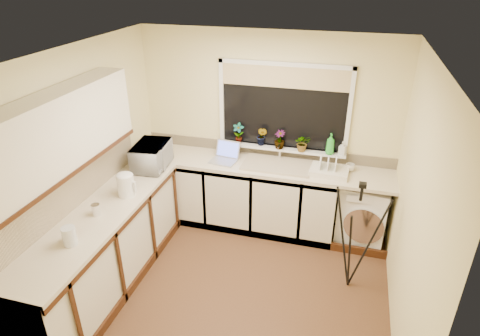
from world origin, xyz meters
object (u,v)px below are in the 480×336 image
object	(u,v)px
plant_c	(280,139)
cup_left	(71,235)
laptop	(225,156)
tripod	(355,237)
steel_jar	(96,210)
washing_machine	(364,212)
plant_d	(303,143)
dish_rack	(329,171)
cup_back	(350,168)
soap_bottle_green	(330,144)
kettle	(126,186)
plant_a	(238,133)
glass_jug	(69,236)
plant_b	(262,136)
microwave	(152,156)
soap_bottle_clear	(342,148)

from	to	relation	value
plant_c	cup_left	distance (m)	2.61
laptop	cup_left	xyz separation A→B (m)	(-0.83, -1.94, -0.01)
tripod	steel_jar	size ratio (longest dim) A/B	10.79
washing_machine	plant_d	xyz separation A→B (m)	(-0.82, 0.14, 0.76)
dish_rack	cup_back	distance (m)	0.27
steel_jar	cup_back	bearing A→B (deg)	34.64
cup_back	laptop	bearing A→B (deg)	-175.88
washing_machine	soap_bottle_green	distance (m)	0.94
kettle	plant_a	bearing A→B (deg)	56.91
plant_d	washing_machine	bearing A→B (deg)	-9.78
washing_machine	tripod	world-z (taller)	tripod
washing_machine	plant_c	xyz separation A→B (m)	(-1.10, 0.15, 0.77)
dish_rack	glass_jug	world-z (taller)	glass_jug
steel_jar	plant_c	bearing A→B (deg)	49.23
cup_left	plant_b	bearing A→B (deg)	60.29
dish_rack	soap_bottle_green	xyz separation A→B (m)	(-0.03, 0.23, 0.25)
kettle	glass_jug	size ratio (longest dim) A/B	1.35
washing_machine	plant_b	distance (m)	1.56
dish_rack	tripod	size ratio (longest dim) A/B	0.35
dish_rack	plant_d	world-z (taller)	plant_d
microwave	plant_a	world-z (taller)	plant_a
laptop	kettle	world-z (taller)	kettle
laptop	steel_jar	size ratio (longest dim) A/B	3.01
laptop	soap_bottle_clear	world-z (taller)	soap_bottle_clear
tripod	cup_left	size ratio (longest dim) A/B	12.22
washing_machine	soap_bottle_green	size ratio (longest dim) A/B	3.02
steel_jar	plant_b	world-z (taller)	plant_b
kettle	dish_rack	distance (m)	2.30
tripod	plant_a	world-z (taller)	plant_a
glass_jug	microwave	world-z (taller)	microwave
dish_rack	plant_a	distance (m)	1.22
steel_jar	soap_bottle_clear	size ratio (longest dim) A/B	0.69
steel_jar	soap_bottle_green	world-z (taller)	soap_bottle_green
plant_b	cup_left	size ratio (longest dim) A/B	2.36
dish_rack	soap_bottle_clear	xyz separation A→B (m)	(0.12, 0.25, 0.20)
glass_jug	soap_bottle_green	size ratio (longest dim) A/B	0.67
washing_machine	soap_bottle_clear	distance (m)	0.83
plant_b	laptop	bearing A→B (deg)	-149.93
cup_left	tripod	bearing A→B (deg)	24.09
plant_a	soap_bottle_clear	size ratio (longest dim) A/B	1.60
plant_b	tripod	bearing A→B (deg)	-41.36
tripod	soap_bottle_green	bearing A→B (deg)	93.15
plant_b	soap_bottle_clear	distance (m)	0.99
plant_a	cup_left	bearing A→B (deg)	-113.63
plant_a	cup_back	bearing A→B (deg)	-4.33
soap_bottle_green	cup_left	xyz separation A→B (m)	(-2.09, -2.14, -0.23)
steel_jar	laptop	bearing A→B (deg)	60.83
washing_machine	glass_jug	world-z (taller)	glass_jug
kettle	plant_c	distance (m)	1.92
plant_c	dish_rack	bearing A→B (deg)	-19.98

